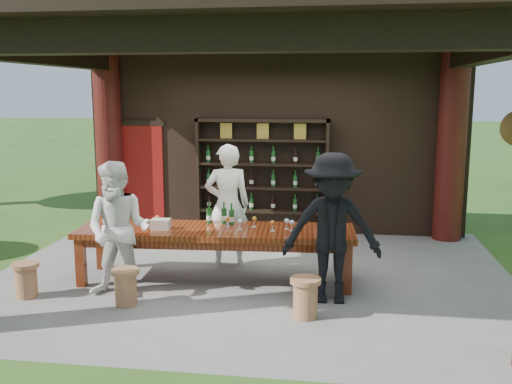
# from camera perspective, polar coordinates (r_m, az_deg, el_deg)

# --- Properties ---
(ground) EXTENTS (90.00, 90.00, 0.00)m
(ground) POSITION_cam_1_polar(r_m,az_deg,el_deg) (8.32, -0.40, -8.31)
(ground) COLOR #2D5119
(ground) RESTS_ON ground
(pavilion) EXTENTS (7.50, 6.00, 3.60)m
(pavilion) POSITION_cam_1_polar(r_m,az_deg,el_deg) (8.33, -0.06, 6.69)
(pavilion) COLOR slate
(pavilion) RESTS_ON ground
(wine_shelf) EXTENTS (2.42, 0.37, 2.13)m
(wine_shelf) POSITION_cam_1_polar(r_m,az_deg,el_deg) (10.46, 0.64, 1.54)
(wine_shelf) COLOR black
(wine_shelf) RESTS_ON ground
(tasting_table) EXTENTS (3.87, 1.21, 0.75)m
(tasting_table) POSITION_cam_1_polar(r_m,az_deg,el_deg) (7.93, -4.05, -4.44)
(tasting_table) COLOR #4F180B
(tasting_table) RESTS_ON ground
(stool_near_left) EXTENTS (0.35, 0.35, 0.46)m
(stool_near_left) POSITION_cam_1_polar(r_m,az_deg,el_deg) (7.32, -12.90, -9.15)
(stool_near_left) COLOR brown
(stool_near_left) RESTS_ON ground
(stool_near_right) EXTENTS (0.36, 0.36, 0.48)m
(stool_near_right) POSITION_cam_1_polar(r_m,az_deg,el_deg) (6.79, 4.95, -10.38)
(stool_near_right) COLOR brown
(stool_near_right) RESTS_ON ground
(stool_far_left) EXTENTS (0.35, 0.35, 0.46)m
(stool_far_left) POSITION_cam_1_polar(r_m,az_deg,el_deg) (7.97, -22.01, -8.07)
(stool_far_left) COLOR brown
(stool_far_left) RESTS_ON ground
(host) EXTENTS (0.77, 0.60, 1.85)m
(host) POSITION_cam_1_polar(r_m,az_deg,el_deg) (8.59, -2.86, -1.33)
(host) COLOR white
(host) RESTS_ON ground
(guest_woman) EXTENTS (0.86, 0.67, 1.75)m
(guest_woman) POSITION_cam_1_polar(r_m,az_deg,el_deg) (7.48, -13.58, -3.71)
(guest_woman) COLOR silver
(guest_woman) RESTS_ON ground
(guest_man) EXTENTS (1.25, 0.76, 1.89)m
(guest_man) POSITION_cam_1_polar(r_m,az_deg,el_deg) (7.13, 7.61, -3.65)
(guest_man) COLOR black
(guest_man) RESTS_ON ground
(table_bottles) EXTENTS (0.42, 0.13, 0.31)m
(table_bottles) POSITION_cam_1_polar(r_m,az_deg,el_deg) (8.14, -3.47, -2.13)
(table_bottles) COLOR #194C1E
(table_bottles) RESTS_ON tasting_table
(table_glasses) EXTENTS (1.97, 0.27, 0.15)m
(table_glasses) POSITION_cam_1_polar(r_m,az_deg,el_deg) (7.88, -1.20, -3.12)
(table_glasses) COLOR silver
(table_glasses) RESTS_ON tasting_table
(napkin_basket) EXTENTS (0.27, 0.20, 0.14)m
(napkin_basket) POSITION_cam_1_polar(r_m,az_deg,el_deg) (7.94, -9.51, -3.18)
(napkin_basket) COLOR #BF6672
(napkin_basket) RESTS_ON tasting_table
(shrubs) EXTENTS (15.73, 8.39, 1.36)m
(shrubs) POSITION_cam_1_polar(r_m,az_deg,el_deg) (8.73, 22.71, -4.40)
(shrubs) COLOR #194C14
(shrubs) RESTS_ON ground
(trees) EXTENTS (21.52, 8.70, 4.80)m
(trees) POSITION_cam_1_polar(r_m,az_deg,el_deg) (9.64, 23.52, 13.69)
(trees) COLOR #3F2819
(trees) RESTS_ON ground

